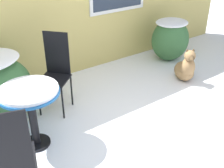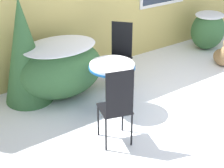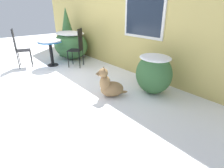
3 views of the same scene
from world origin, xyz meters
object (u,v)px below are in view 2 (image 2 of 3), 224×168
(dog, at_px, (223,55))
(patio_chair_near_table, at_px, (121,53))
(patio_table, at_px, (112,72))
(patio_chair_far_side, at_px, (117,105))

(dog, bearing_deg, patio_chair_near_table, -162.59)
(patio_chair_near_table, height_order, dog, patio_chair_near_table)
(patio_table, distance_m, dog, 2.72)
(patio_table, relative_size, patio_chair_far_side, 0.70)
(patio_table, bearing_deg, dog, 1.64)
(patio_chair_far_side, xyz_separation_m, dog, (3.13, 0.81, -0.37))
(patio_table, distance_m, patio_chair_near_table, 0.82)
(patio_table, xyz_separation_m, patio_chair_near_table, (0.58, 0.58, -0.04))
(patio_chair_near_table, relative_size, dog, 1.80)
(patio_table, distance_m, patio_chair_far_side, 0.86)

